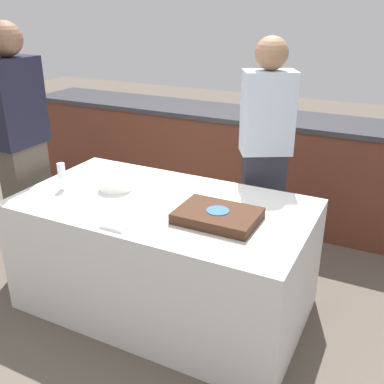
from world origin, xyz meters
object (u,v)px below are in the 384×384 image
(wine_glass, at_px, (61,172))
(person_seated_left, at_px, (22,149))
(plate_stack, at_px, (116,182))
(cake, at_px, (218,216))
(person_cutting_cake, at_px, (265,157))

(wine_glass, relative_size, person_seated_left, 0.10)
(plate_stack, relative_size, wine_glass, 1.24)
(cake, distance_m, person_seated_left, 1.47)
(wine_glass, distance_m, person_cutting_cake, 1.31)
(wine_glass, height_order, person_seated_left, person_seated_left)
(plate_stack, height_order, person_cutting_cake, person_cutting_cake)
(plate_stack, relative_size, person_seated_left, 0.12)
(cake, bearing_deg, person_seated_left, 176.76)
(plate_stack, relative_size, person_cutting_cake, 0.13)
(plate_stack, xyz_separation_m, wine_glass, (-0.30, -0.15, 0.07))
(plate_stack, distance_m, person_cutting_cake, 0.99)
(plate_stack, bearing_deg, person_seated_left, -176.63)
(cake, height_order, wine_glass, wine_glass)
(person_cutting_cake, bearing_deg, plate_stack, 11.74)
(wine_glass, bearing_deg, plate_stack, 26.40)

